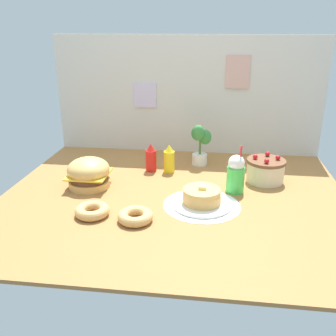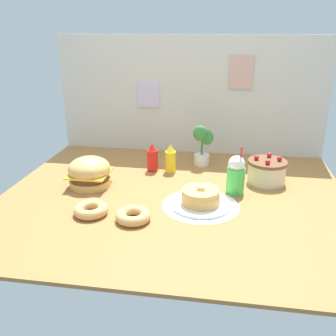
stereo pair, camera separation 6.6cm
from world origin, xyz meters
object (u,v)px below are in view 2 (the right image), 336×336
at_px(ketchup_bottle, 152,158).
at_px(donut_chocolate, 133,216).
at_px(mustard_bottle, 170,159).
at_px(cream_soda_cup, 236,175).
at_px(donut_pink_glaze, 91,209).
at_px(potted_plant, 202,144).
at_px(layer_cake, 267,171).
at_px(burger, 90,172).
at_px(pancake_stack, 201,199).

height_order(ketchup_bottle, donut_chocolate, ketchup_bottle).
relative_size(mustard_bottle, cream_soda_cup, 0.67).
relative_size(donut_pink_glaze, donut_chocolate, 1.00).
xyz_separation_m(donut_pink_glaze, potted_plant, (0.55, 0.89, 0.14)).
distance_m(layer_cake, mustard_bottle, 0.67).
bearing_deg(mustard_bottle, potted_plant, 41.15).
bearing_deg(cream_soda_cup, burger, -177.68).
bearing_deg(donut_pink_glaze, layer_cake, 31.82).
distance_m(layer_cake, potted_plant, 0.54).
xyz_separation_m(pancake_stack, layer_cake, (0.41, 0.42, 0.03)).
xyz_separation_m(pancake_stack, potted_plant, (-0.05, 0.69, 0.12)).
relative_size(pancake_stack, cream_soda_cup, 1.13).
bearing_deg(potted_plant, layer_cake, -31.01).
distance_m(mustard_bottle, cream_soda_cup, 0.54).
bearing_deg(burger, pancake_stack, -14.06).
bearing_deg(ketchup_bottle, burger, -136.83).
xyz_separation_m(layer_cake, ketchup_bottle, (-0.79, 0.09, 0.02)).
height_order(burger, potted_plant, potted_plant).
distance_m(pancake_stack, donut_pink_glaze, 0.63).
height_order(cream_soda_cup, donut_pink_glaze, cream_soda_cup).
bearing_deg(pancake_stack, layer_cake, 45.98).
xyz_separation_m(burger, mustard_bottle, (0.48, 0.33, 0.00)).
xyz_separation_m(burger, layer_cake, (1.15, 0.24, -0.01)).
xyz_separation_m(cream_soda_cup, donut_chocolate, (-0.54, -0.46, -0.09)).
xyz_separation_m(cream_soda_cup, potted_plant, (-0.25, 0.47, 0.05)).
height_order(layer_cake, mustard_bottle, mustard_bottle).
distance_m(cream_soda_cup, donut_pink_glaze, 0.91).
xyz_separation_m(layer_cake, donut_chocolate, (-0.75, -0.65, -0.05)).
bearing_deg(layer_cake, donut_chocolate, -138.97).
xyz_separation_m(pancake_stack, donut_pink_glaze, (-0.60, -0.20, -0.02)).
relative_size(burger, mustard_bottle, 1.33).
xyz_separation_m(burger, ketchup_bottle, (0.35, 0.33, 0.00)).
xyz_separation_m(mustard_bottle, donut_chocolate, (-0.09, -0.74, -0.06)).
xyz_separation_m(pancake_stack, ketchup_bottle, (-0.39, 0.52, 0.05)).
xyz_separation_m(layer_cake, mustard_bottle, (-0.66, 0.09, 0.02)).
xyz_separation_m(layer_cake, cream_soda_cup, (-0.21, -0.20, 0.04)).
bearing_deg(layer_cake, burger, -168.35).
bearing_deg(donut_pink_glaze, cream_soda_cup, 28.06).
relative_size(pancake_stack, mustard_bottle, 1.70).
xyz_separation_m(burger, donut_chocolate, (0.39, -0.42, -0.06)).
bearing_deg(burger, mustard_bottle, 33.94).
relative_size(layer_cake, potted_plant, 0.82).
distance_m(burger, donut_pink_glaze, 0.42).
distance_m(layer_cake, donut_pink_glaze, 1.18).
height_order(donut_chocolate, potted_plant, potted_plant).
bearing_deg(burger, potted_plant, 36.27).
relative_size(pancake_stack, layer_cake, 1.36).
relative_size(burger, donut_chocolate, 1.43).
bearing_deg(mustard_bottle, burger, -146.06).
bearing_deg(pancake_stack, potted_plant, 93.78).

